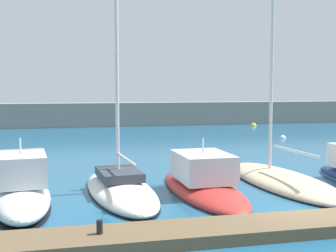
{
  "coord_description": "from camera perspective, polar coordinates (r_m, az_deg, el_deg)",
  "views": [
    {
      "loc": [
        -8.44,
        -15.03,
        4.95
      ],
      "look_at": [
        -3.46,
        6.45,
        3.02
      ],
      "focal_mm": 46.92,
      "sensor_mm": 36.0,
      "label": 1
    }
  ],
  "objects": [
    {
      "name": "ground_plane",
      "position": [
        17.94,
        15.92,
        -11.21
      ],
      "size": [
        120.0,
        120.0,
        0.0
      ],
      "primitive_type": "plane",
      "color": "#1E567A"
    },
    {
      "name": "dock_pier",
      "position": [
        16.57,
        18.65,
        -11.9
      ],
      "size": [
        37.13,
        2.02,
        0.41
      ],
      "primitive_type": "cube",
      "color": "brown",
      "rests_on": "ground_plane"
    },
    {
      "name": "breakwater_seawall",
      "position": [
        57.45,
        -4.59,
        1.55
      ],
      "size": [
        108.0,
        2.69,
        3.01
      ],
      "primitive_type": "cube",
      "color": "gray",
      "rests_on": "ground_plane"
    },
    {
      "name": "motorboat_white_second",
      "position": [
        19.56,
        -18.49,
        -7.84
      ],
      "size": [
        3.02,
        7.61,
        3.05
      ],
      "rotation": [
        0.0,
        0.0,
        1.67
      ],
      "color": "white",
      "rests_on": "ground_plane"
    },
    {
      "name": "sailboat_ivory_third",
      "position": [
        20.72,
        -6.22,
        -7.82
      ],
      "size": [
        3.59,
        9.17,
        17.67
      ],
      "rotation": [
        0.0,
        0.0,
        1.66
      ],
      "color": "silver",
      "rests_on": "ground_plane"
    },
    {
      "name": "motorboat_red_fourth",
      "position": [
        21.04,
        4.52,
        -7.26
      ],
      "size": [
        3.08,
        9.03,
        2.91
      ],
      "rotation": [
        0.0,
        0.0,
        1.59
      ],
      "color": "#B72D28",
      "rests_on": "ground_plane"
    },
    {
      "name": "sailboat_sand_fifth",
      "position": [
        23.52,
        14.54,
        -6.74
      ],
      "size": [
        3.71,
        10.38,
        16.03
      ],
      "rotation": [
        0.0,
        0.0,
        1.61
      ],
      "color": "beige",
      "rests_on": "ground_plane"
    },
    {
      "name": "mooring_buoy_white",
      "position": [
        44.39,
        14.67,
        -1.56
      ],
      "size": [
        0.62,
        0.62,
        0.62
      ],
      "primitive_type": "sphere",
      "color": "white",
      "rests_on": "ground_plane"
    },
    {
      "name": "mooring_buoy_yellow",
      "position": [
        57.92,
        11.04,
        0.01
      ],
      "size": [
        0.78,
        0.78,
        0.78
      ],
      "primitive_type": "sphere",
      "color": "yellow",
      "rests_on": "ground_plane"
    },
    {
      "name": "dock_bollard",
      "position": [
        14.15,
        -8.87,
        -12.82
      ],
      "size": [
        0.2,
        0.2,
        0.44
      ],
      "primitive_type": "cylinder",
      "color": "black",
      "rests_on": "dock_pier"
    }
  ]
}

